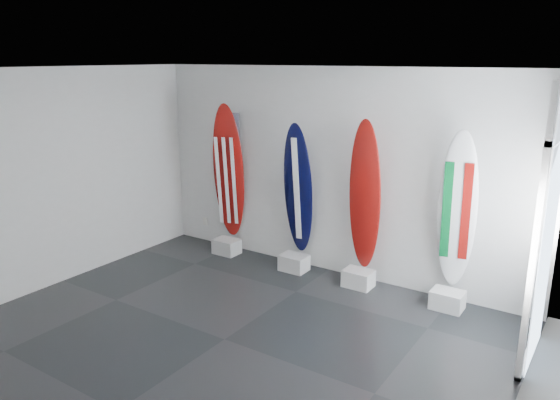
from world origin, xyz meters
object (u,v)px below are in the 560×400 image
Objects in this scene: surfboard_swiss at (365,196)px; surfboard_italy at (457,211)px; surfboard_usa at (229,172)px; surfboard_navy at (298,190)px.

surfboard_swiss is 1.25m from surfboard_italy.
surfboard_usa is 2.37m from surfboard_swiss.
surfboard_usa is 3.61m from surfboard_italy.
surfboard_usa reaches higher than surfboard_italy.
surfboard_italy is at bearing -5.93° from surfboard_navy.
surfboard_navy is 0.95× the size of surfboard_swiss.
surfboard_navy is 2.31m from surfboard_italy.
surfboard_usa reaches higher than surfboard_swiss.
surfboard_usa is at bearing 174.07° from surfboard_navy.
surfboard_navy is 0.96× the size of surfboard_italy.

